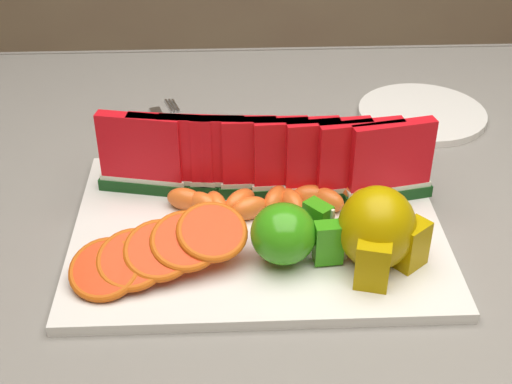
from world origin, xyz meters
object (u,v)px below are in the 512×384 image
Objects in this scene: platter at (258,229)px; fork at (169,132)px; apple_cluster at (290,233)px; pear_cluster at (379,231)px; side_plate at (422,113)px.

fork is (-0.11, 0.23, -0.00)m from platter.
pear_cluster reaches higher than apple_cluster.
side_plate is (0.22, 0.33, -0.04)m from apple_cluster.
pear_cluster is at bearing -52.64° from fork.
platter is 3.73× the size of apple_cluster.
fork is (-0.23, 0.30, -0.05)m from pear_cluster.
platter is 2.07× the size of fork.
apple_cluster is at bearing 175.14° from pear_cluster.
pear_cluster is (0.12, -0.07, 0.04)m from platter.
pear_cluster is at bearing -111.11° from side_plate.
pear_cluster reaches higher than platter.
apple_cluster reaches higher than side_plate.
side_plate is at bearing 56.53° from apple_cluster.
platter is 0.08m from apple_cluster.
platter is at bearing 116.30° from apple_cluster.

